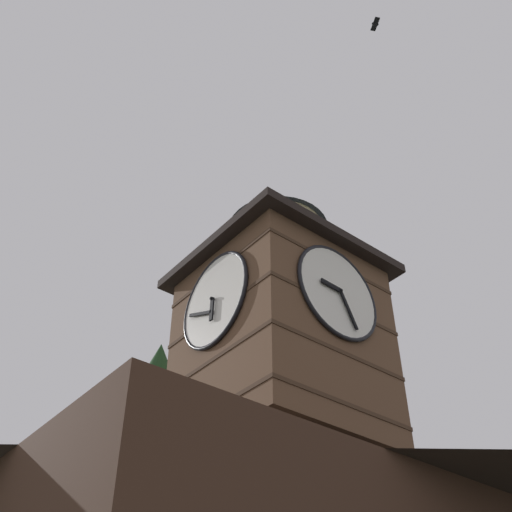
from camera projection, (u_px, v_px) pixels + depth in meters
The scene contains 2 objects.
clock_tower at pixel (281, 333), 17.01m from camera, with size 4.84×4.84×8.02m.
flying_bird_high at pixel (375, 24), 19.89m from camera, with size 0.35×0.47×0.12m.
Camera 1 is at (11.70, 8.86, 1.74)m, focal length 46.36 mm.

